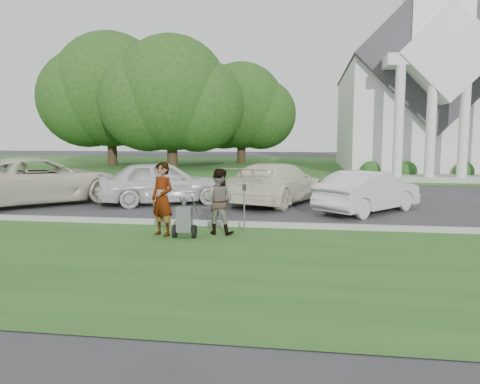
% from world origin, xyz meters
% --- Properties ---
extents(ground, '(120.00, 120.00, 0.00)m').
position_xyz_m(ground, '(0.00, 0.00, 0.00)').
color(ground, '#333335').
rests_on(ground, ground).
extents(grass_strip, '(80.00, 7.00, 0.01)m').
position_xyz_m(grass_strip, '(0.00, -3.00, 0.01)').
color(grass_strip, '#24571D').
rests_on(grass_strip, ground).
extents(church_lawn, '(80.00, 30.00, 0.01)m').
position_xyz_m(church_lawn, '(0.00, 27.00, 0.01)').
color(church_lawn, '#24571D').
rests_on(church_lawn, ground).
extents(curb, '(80.00, 0.18, 0.15)m').
position_xyz_m(curb, '(0.00, 0.55, 0.07)').
color(curb, '#9E9E93').
rests_on(curb, ground).
extents(church, '(9.19, 19.00, 24.10)m').
position_xyz_m(church, '(9.00, 23.11, 5.94)').
color(church, white).
rests_on(church, ground).
extents(tree_left, '(10.63, 8.40, 9.71)m').
position_xyz_m(tree_left, '(-8.01, 21.99, 5.11)').
color(tree_left, '#332316').
rests_on(tree_left, ground).
extents(tree_far, '(11.64, 9.20, 10.73)m').
position_xyz_m(tree_far, '(-14.01, 24.99, 5.69)').
color(tree_far, '#332316').
rests_on(tree_far, ground).
extents(tree_back, '(9.61, 7.60, 8.89)m').
position_xyz_m(tree_back, '(-4.01, 29.99, 4.73)').
color(tree_back, '#332316').
rests_on(tree_back, ground).
extents(striping_cart, '(0.56, 1.10, 1.00)m').
position_xyz_m(striping_cart, '(-0.84, -0.97, 0.43)').
color(striping_cart, black).
rests_on(striping_cart, ground).
extents(person_left, '(0.77, 0.68, 1.78)m').
position_xyz_m(person_left, '(-1.42, -0.83, 0.89)').
color(person_left, '#999999').
rests_on(person_left, ground).
extents(person_right, '(0.87, 0.72, 1.61)m').
position_xyz_m(person_right, '(-0.12, -0.43, 0.81)').
color(person_right, '#999999').
rests_on(person_right, ground).
extents(parking_meter_near, '(0.09, 0.08, 1.25)m').
position_xyz_m(parking_meter_near, '(0.48, -0.20, 0.79)').
color(parking_meter_near, gray).
rests_on(parking_meter_near, ground).
extents(car_a, '(6.24, 6.19, 1.67)m').
position_xyz_m(car_a, '(-7.35, 3.75, 0.84)').
color(car_a, beige).
rests_on(car_a, ground).
extents(car_b, '(4.90, 3.58, 1.55)m').
position_xyz_m(car_b, '(-3.07, 4.38, 0.78)').
color(car_b, silver).
rests_on(car_b, ground).
extents(car_c, '(3.72, 5.45, 1.46)m').
position_xyz_m(car_c, '(0.93, 5.10, 0.73)').
color(car_c, white).
rests_on(car_c, ground).
extents(car_d, '(3.67, 3.98, 1.33)m').
position_xyz_m(car_d, '(3.93, 3.55, 0.66)').
color(car_d, silver).
rests_on(car_d, ground).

